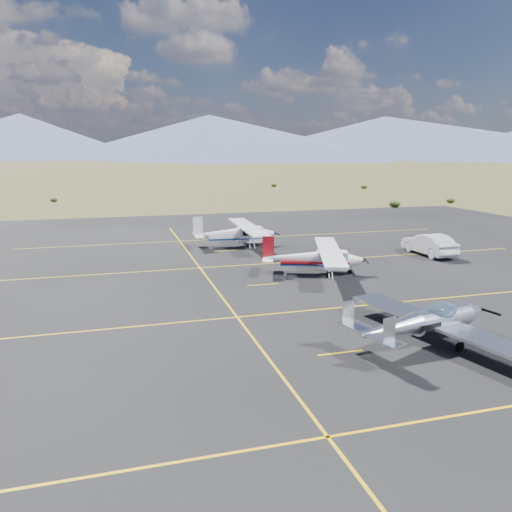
{
  "coord_description": "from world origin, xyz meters",
  "views": [
    {
      "loc": [
        -11.56,
        -20.93,
        8.13
      ],
      "look_at": [
        -3.14,
        8.6,
        1.6
      ],
      "focal_mm": 35.0,
      "sensor_mm": 36.0,
      "label": 1
    }
  ],
  "objects": [
    {
      "name": "aircraft_low_wing",
      "position": [
        0.98,
        -3.6,
        1.01
      ],
      "size": [
        7.08,
        9.7,
        2.1
      ],
      "rotation": [
        0.0,
        0.0,
        0.23
      ],
      "color": "silver",
      "rests_on": "apron"
    },
    {
      "name": "sedan",
      "position": [
        12.18,
        12.47,
        0.86
      ],
      "size": [
        1.87,
        5.18,
        1.7
      ],
      "primitive_type": "imported",
      "rotation": [
        0.0,
        0.0,
        3.15
      ],
      "color": "silver",
      "rests_on": "apron"
    },
    {
      "name": "apron",
      "position": [
        0.0,
        7.0,
        0.0
      ],
      "size": [
        72.0,
        72.0,
        0.02
      ],
      "primitive_type": "cube",
      "color": "black",
      "rests_on": "ground"
    },
    {
      "name": "ground",
      "position": [
        0.0,
        0.0,
        0.0
      ],
      "size": [
        1600.0,
        1600.0,
        0.0
      ],
      "primitive_type": "plane",
      "color": "#383D1C",
      "rests_on": "ground"
    },
    {
      "name": "aircraft_cessna",
      "position": [
        1.06,
        9.17,
        1.13
      ],
      "size": [
        6.93,
        9.85,
        2.53
      ],
      "rotation": [
        0.0,
        0.0,
        -0.33
      ],
      "color": "white",
      "rests_on": "apron"
    },
    {
      "name": "aircraft_plain",
      "position": [
        -1.67,
        20.04,
        1.19
      ],
      "size": [
        6.32,
        10.55,
        2.67
      ],
      "rotation": [
        0.0,
        0.0,
        -0.04
      ],
      "color": "white",
      "rests_on": "apron"
    }
  ]
}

